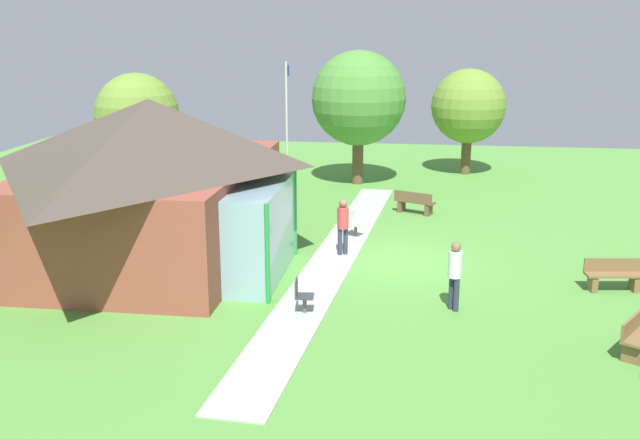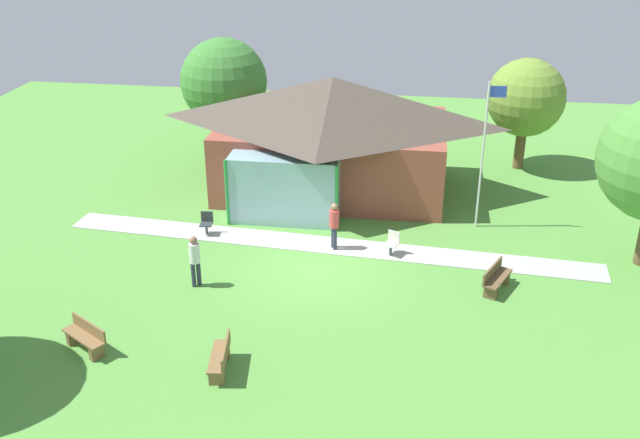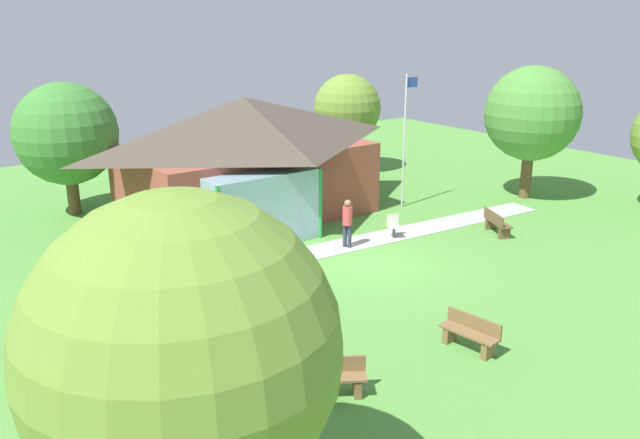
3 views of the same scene
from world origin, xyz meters
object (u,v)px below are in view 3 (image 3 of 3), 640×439
pavilion (246,155)px  visitor_on_path (347,220)px  patio_chair_lawn_spare (394,227)px  tree_behind_pavilion_right (347,108)px  visitor_strolling_lawn (304,275)px  tree_behind_pavilion_left (66,134)px  flagpole (405,135)px  bench_front_left (331,378)px  patio_chair_west (219,262)px  bench_mid_right (497,223)px  tree_east_hedge (532,114)px  tree_lawn_corner (182,350)px  bench_front_center (470,334)px

pavilion → visitor_on_path: bearing=-81.2°
patio_chair_lawn_spare → tree_behind_pavilion_right: size_ratio=0.17×
pavilion → visitor_strolling_lawn: pavilion is taller
tree_behind_pavilion_right → tree_behind_pavilion_left: bearing=177.4°
visitor_on_path → tree_behind_pavilion_left: (-6.43, 9.71, 2.25)m
flagpole → bench_front_left: 14.83m
patio_chair_lawn_spare → patio_chair_west: bearing=19.6°
flagpole → patio_chair_west: flagpole is taller
bench_mid_right → bench_front_left: bearing=-41.8°
tree_east_hedge → visitor_strolling_lawn: bearing=-165.9°
tree_lawn_corner → tree_behind_pavilion_right: bearing=46.4°
bench_front_center → patio_chair_west: 8.30m
flagpole → bench_mid_right: flagpole is taller
bench_front_left → tree_behind_pavilion_right: tree_behind_pavilion_right is taller
bench_front_left → flagpole: bearing=-106.7°
bench_mid_right → visitor_on_path: 5.81m
bench_front_left → visitor_on_path: bearing=-98.3°
pavilion → visitor_on_path: (0.84, -5.41, -1.43)m
patio_chair_lawn_spare → tree_lawn_corner: bearing=61.4°
visitor_strolling_lawn → bench_front_center: bearing=-103.3°
visitor_strolling_lawn → tree_east_hedge: (14.41, 3.61, 2.68)m
bench_front_center → visitor_on_path: 7.67m
tree_east_hedge → tree_lawn_corner: (-20.62, -9.64, -0.23)m
flagpole → patio_chair_lawn_spare: flagpole is taller
patio_chair_west → bench_mid_right: bearing=161.2°
tree_east_hedge → tree_behind_pavilion_right: bearing=110.4°
patio_chair_lawn_spare → tree_behind_pavilion_right: tree_behind_pavilion_right is taller
pavilion → tree_behind_pavilion_left: bearing=142.4°
patio_chair_west → visitor_strolling_lawn: visitor_strolling_lawn is taller
flagpole → visitor_strolling_lawn: 10.92m
bench_front_left → bench_front_center: size_ratio=0.97×
pavilion → patio_chair_lawn_spare: size_ratio=11.72×
pavilion → bench_front_left: pavilion is taller
bench_mid_right → patio_chair_west: patio_chair_west is taller
bench_front_center → patio_chair_west: (-2.69, 7.85, 0.01)m
tree_east_hedge → tree_behind_pavilion_left: tree_east_hedge is taller
bench_front_left → visitor_on_path: 9.20m
bench_front_left → bench_mid_right: bearing=-124.4°
patio_chair_west → patio_chair_lawn_spare: 6.79m
pavilion → flagpole: 6.55m
flagpole → tree_east_hedge: (5.35, -2.14, 0.66)m
visitor_on_path → tree_behind_pavilion_right: 11.79m
bench_front_left → bench_mid_right: size_ratio=0.97×
bench_mid_right → tree_behind_pavilion_left: tree_behind_pavilion_left is taller
visitor_on_path → bench_mid_right: bearing=42.3°
visitor_on_path → visitor_strolling_lawn: size_ratio=1.00×
bench_mid_right → patio_chair_lawn_spare: patio_chair_lawn_spare is taller
tree_lawn_corner → tree_behind_pavilion_right: tree_lawn_corner is taller
tree_behind_pavilion_right → pavilion: bearing=-155.3°
tree_east_hedge → tree_behind_pavilion_left: size_ratio=1.08×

